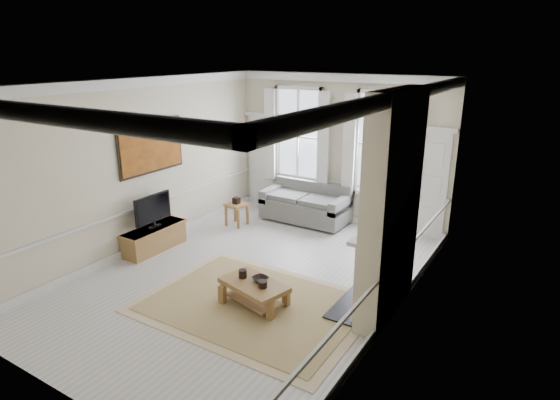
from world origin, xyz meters
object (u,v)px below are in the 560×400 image
Objects in this scene: coffee_table at (254,287)px; tv_stand at (155,238)px; side_table at (237,208)px; sofa at (307,206)px.

tv_stand reaches higher than coffee_table.
side_table is at bearing 74.31° from tv_stand.
sofa is 3.83× the size of side_table.
sofa is 3.60m from tv_stand.
side_table is 2.09m from tv_stand.
sofa is 1.69× the size of coffee_table.
side_table is (-1.22, -1.12, 0.04)m from sofa.
side_table is at bearing -137.54° from sofa.
sofa is 4.03m from coffee_table.
side_table is at bearing 145.23° from coffee_table.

